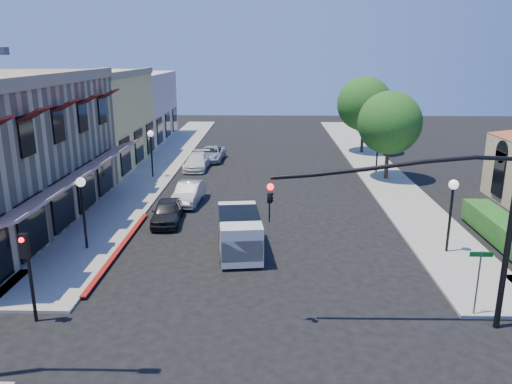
{
  "coord_description": "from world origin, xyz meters",
  "views": [
    {
      "loc": [
        0.13,
        -13.94,
        9.15
      ],
      "look_at": [
        -0.46,
        9.18,
        2.6
      ],
      "focal_mm": 35.0,
      "sensor_mm": 36.0,
      "label": 1
    }
  ],
  "objects_px": {
    "secondary_signal": "(27,261)",
    "parked_car_a": "(167,212)",
    "signal_mast_arm": "(445,214)",
    "lamppost_left_far": "(151,142)",
    "white_van": "(239,231)",
    "lamppost_right_far": "(378,138)",
    "street_tree_b": "(364,104)",
    "lamppost_left_near": "(82,195)",
    "street_name_sign": "(479,273)",
    "parked_car_b": "(189,193)",
    "lamppost_right_near": "(452,198)",
    "parked_car_c": "(197,161)",
    "parked_car_d": "(211,154)",
    "street_tree_a": "(390,123)"
  },
  "relations": [
    {
      "from": "signal_mast_arm",
      "to": "lamppost_left_far",
      "type": "distance_m",
      "value": 25.07
    },
    {
      "from": "lamppost_left_near",
      "to": "parked_car_a",
      "type": "relative_size",
      "value": 0.94
    },
    {
      "from": "street_tree_b",
      "to": "parked_car_b",
      "type": "bearing_deg",
      "value": -129.86
    },
    {
      "from": "lamppost_right_near",
      "to": "lamppost_right_far",
      "type": "height_order",
      "value": "same"
    },
    {
      "from": "street_tree_b",
      "to": "parked_car_a",
      "type": "bearing_deg",
      "value": -125.43
    },
    {
      "from": "lamppost_right_far",
      "to": "signal_mast_arm",
      "type": "bearing_deg",
      "value": -96.7
    },
    {
      "from": "secondary_signal",
      "to": "lamppost_right_far",
      "type": "bearing_deg",
      "value": 53.86
    },
    {
      "from": "parked_car_c",
      "to": "parked_car_d",
      "type": "distance_m",
      "value": 3.34
    },
    {
      "from": "secondary_signal",
      "to": "parked_car_c",
      "type": "bearing_deg",
      "value": 84.19
    },
    {
      "from": "lamppost_left_near",
      "to": "signal_mast_arm",
      "type": "bearing_deg",
      "value": -24.37
    },
    {
      "from": "parked_car_a",
      "to": "parked_car_c",
      "type": "xyz_separation_m",
      "value": [
        -0.17,
        13.0,
        -0.01
      ]
    },
    {
      "from": "street_tree_b",
      "to": "parked_car_d",
      "type": "height_order",
      "value": "street_tree_b"
    },
    {
      "from": "signal_mast_arm",
      "to": "parked_car_d",
      "type": "distance_m",
      "value": 29.0
    },
    {
      "from": "lamppost_right_near",
      "to": "white_van",
      "type": "distance_m",
      "value": 9.83
    },
    {
      "from": "white_van",
      "to": "signal_mast_arm",
      "type": "bearing_deg",
      "value": -41.91
    },
    {
      "from": "parked_car_c",
      "to": "parked_car_b",
      "type": "bearing_deg",
      "value": -83.25
    },
    {
      "from": "lamppost_left_far",
      "to": "lamppost_right_far",
      "type": "relative_size",
      "value": 1.0
    },
    {
      "from": "lamppost_left_near",
      "to": "parked_car_c",
      "type": "relative_size",
      "value": 0.82
    },
    {
      "from": "lamppost_left_far",
      "to": "lamppost_right_near",
      "type": "distance_m",
      "value": 22.02
    },
    {
      "from": "lamppost_right_near",
      "to": "parked_car_a",
      "type": "distance_m",
      "value": 14.64
    },
    {
      "from": "street_tree_a",
      "to": "signal_mast_arm",
      "type": "distance_m",
      "value": 20.71
    },
    {
      "from": "street_tree_a",
      "to": "secondary_signal",
      "type": "relative_size",
      "value": 1.95
    },
    {
      "from": "parked_car_a",
      "to": "parked_car_d",
      "type": "xyz_separation_m",
      "value": [
        0.63,
        16.24,
        -0.04
      ]
    },
    {
      "from": "signal_mast_arm",
      "to": "secondary_signal",
      "type": "xyz_separation_m",
      "value": [
        -13.86,
        -0.09,
        -1.77
      ]
    },
    {
      "from": "street_name_sign",
      "to": "parked_car_b",
      "type": "height_order",
      "value": "street_name_sign"
    },
    {
      "from": "lamppost_left_far",
      "to": "lamppost_left_near",
      "type": "bearing_deg",
      "value": -90.0
    },
    {
      "from": "lamppost_right_far",
      "to": "parked_car_c",
      "type": "distance_m",
      "value": 14.29
    },
    {
      "from": "street_tree_b",
      "to": "lamppost_right_near",
      "type": "distance_m",
      "value": 24.07
    },
    {
      "from": "street_name_sign",
      "to": "lamppost_right_near",
      "type": "relative_size",
      "value": 0.7
    },
    {
      "from": "street_tree_b",
      "to": "parked_car_c",
      "type": "xyz_separation_m",
      "value": [
        -14.4,
        -7.0,
        -3.92
      ]
    },
    {
      "from": "lamppost_right_near",
      "to": "white_van",
      "type": "height_order",
      "value": "lamppost_right_near"
    },
    {
      "from": "lamppost_right_far",
      "to": "parked_car_a",
      "type": "bearing_deg",
      "value": -139.26
    },
    {
      "from": "white_van",
      "to": "parked_car_b",
      "type": "xyz_separation_m",
      "value": [
        -3.61,
        7.89,
        -0.43
      ]
    },
    {
      "from": "lamppost_left_near",
      "to": "white_van",
      "type": "relative_size",
      "value": 0.8
    },
    {
      "from": "lamppost_right_far",
      "to": "lamppost_left_far",
      "type": "bearing_deg",
      "value": -173.29
    },
    {
      "from": "parked_car_b",
      "to": "parked_car_d",
      "type": "height_order",
      "value": "parked_car_b"
    },
    {
      "from": "secondary_signal",
      "to": "parked_car_d",
      "type": "height_order",
      "value": "secondary_signal"
    },
    {
      "from": "signal_mast_arm",
      "to": "street_name_sign",
      "type": "distance_m",
      "value": 2.98
    },
    {
      "from": "street_tree_b",
      "to": "lamppost_left_near",
      "type": "bearing_deg",
      "value": -125.79
    },
    {
      "from": "secondary_signal",
      "to": "parked_car_c",
      "type": "relative_size",
      "value": 0.77
    },
    {
      "from": "secondary_signal",
      "to": "parked_car_a",
      "type": "height_order",
      "value": "secondary_signal"
    },
    {
      "from": "secondary_signal",
      "to": "white_van",
      "type": "xyz_separation_m",
      "value": [
        6.81,
        6.42,
        -1.22
      ]
    },
    {
      "from": "parked_car_a",
      "to": "parked_car_c",
      "type": "bearing_deg",
      "value": 86.67
    },
    {
      "from": "lamppost_right_far",
      "to": "parked_car_d",
      "type": "distance_m",
      "value": 14.12
    },
    {
      "from": "parked_car_c",
      "to": "parked_car_d",
      "type": "xyz_separation_m",
      "value": [
        0.8,
        3.24,
        -0.02
      ]
    },
    {
      "from": "street_tree_b",
      "to": "parked_car_c",
      "type": "bearing_deg",
      "value": -154.07
    },
    {
      "from": "signal_mast_arm",
      "to": "parked_car_c",
      "type": "bearing_deg",
      "value": 115.99
    },
    {
      "from": "lamppost_left_near",
      "to": "lamppost_right_near",
      "type": "xyz_separation_m",
      "value": [
        17.0,
        0.0,
        0.0
      ]
    },
    {
      "from": "signal_mast_arm",
      "to": "white_van",
      "type": "bearing_deg",
      "value": 138.09
    },
    {
      "from": "lamppost_left_far",
      "to": "white_van",
      "type": "bearing_deg",
      "value": -62.74
    }
  ]
}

